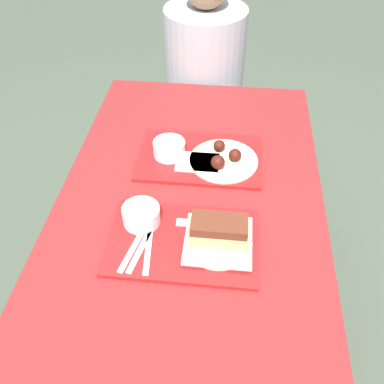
% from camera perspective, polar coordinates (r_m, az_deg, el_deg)
% --- Properties ---
extents(ground_plane, '(12.00, 12.00, 0.00)m').
position_cam_1_polar(ground_plane, '(1.94, -0.25, -16.50)').
color(ground_plane, '#424C3D').
extents(picnic_table, '(0.85, 1.48, 0.72)m').
position_cam_1_polar(picnic_table, '(1.44, -0.32, -3.94)').
color(picnic_table, maroon).
rests_on(picnic_table, ground_plane).
extents(picnic_bench_far, '(0.81, 0.28, 0.43)m').
position_cam_1_polar(picnic_bench_far, '(2.34, 2.31, 9.06)').
color(picnic_bench_far, maroon).
rests_on(picnic_bench_far, ground_plane).
extents(tray_near, '(0.43, 0.29, 0.01)m').
position_cam_1_polar(tray_near, '(1.25, -1.07, -6.63)').
color(tray_near, red).
rests_on(tray_near, picnic_table).
extents(tray_far, '(0.43, 0.29, 0.01)m').
position_cam_1_polar(tray_far, '(1.52, 1.03, 4.60)').
color(tray_far, red).
rests_on(tray_far, picnic_table).
extents(bowl_coleslaw_near, '(0.11, 0.11, 0.05)m').
position_cam_1_polar(bowl_coleslaw_near, '(1.28, -6.80, -2.97)').
color(bowl_coleslaw_near, silver).
rests_on(bowl_coleslaw_near, tray_near).
extents(brisket_sandwich_plate, '(0.20, 0.20, 0.09)m').
position_cam_1_polar(brisket_sandwich_plate, '(1.21, 3.57, -5.72)').
color(brisket_sandwich_plate, beige).
rests_on(brisket_sandwich_plate, tray_near).
extents(plastic_fork_near, '(0.05, 0.17, 0.00)m').
position_cam_1_polar(plastic_fork_near, '(1.23, -6.89, -7.64)').
color(plastic_fork_near, white).
rests_on(plastic_fork_near, tray_near).
extents(plastic_knife_near, '(0.03, 0.17, 0.00)m').
position_cam_1_polar(plastic_knife_near, '(1.22, -5.87, -7.74)').
color(plastic_knife_near, white).
rests_on(plastic_knife_near, tray_near).
extents(plastic_spoon_near, '(0.05, 0.17, 0.00)m').
position_cam_1_polar(plastic_spoon_near, '(1.23, -7.90, -7.54)').
color(plastic_spoon_near, white).
rests_on(plastic_spoon_near, tray_near).
extents(condiment_packet, '(0.04, 0.03, 0.01)m').
position_cam_1_polar(condiment_packet, '(1.28, -1.31, -4.10)').
color(condiment_packet, '#A59E93').
rests_on(condiment_packet, tray_near).
extents(bowl_coleslaw_far, '(0.11, 0.11, 0.05)m').
position_cam_1_polar(bowl_coleslaw_far, '(1.51, -3.06, 5.91)').
color(bowl_coleslaw_far, silver).
rests_on(bowl_coleslaw_far, tray_far).
extents(wings_plate_far, '(0.24, 0.24, 0.06)m').
position_cam_1_polar(wings_plate_far, '(1.49, 4.24, 4.46)').
color(wings_plate_far, beige).
rests_on(wings_plate_far, tray_far).
extents(napkin_far, '(0.15, 0.10, 0.01)m').
position_cam_1_polar(napkin_far, '(1.49, 0.76, 3.99)').
color(napkin_far, white).
rests_on(napkin_far, tray_far).
extents(person_seated_across, '(0.38, 0.38, 0.73)m').
position_cam_1_polar(person_seated_across, '(2.15, 1.71, 17.24)').
color(person_seated_across, '#9E9EA3').
rests_on(person_seated_across, picnic_bench_far).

